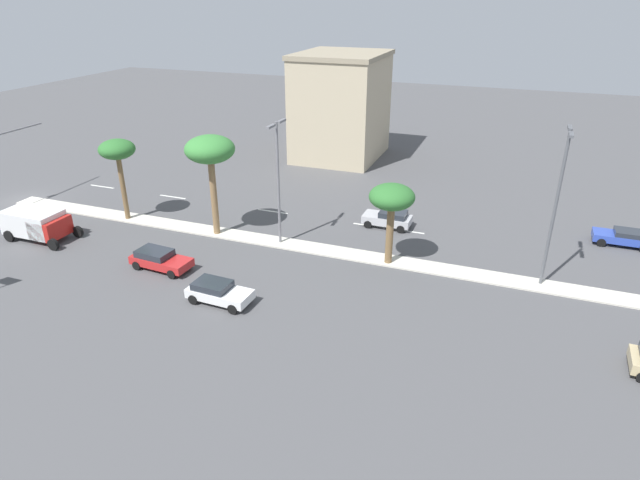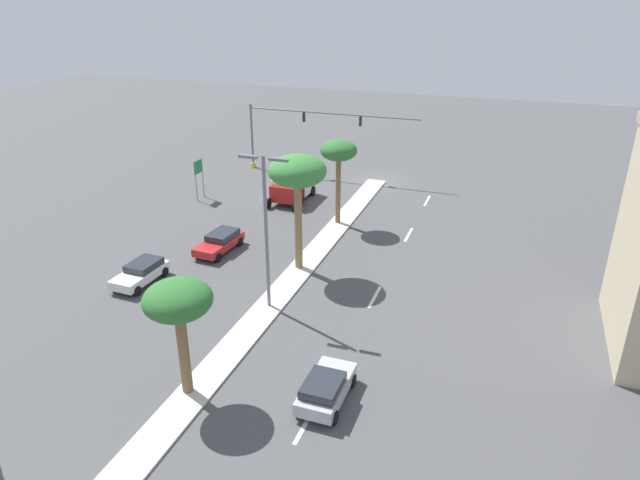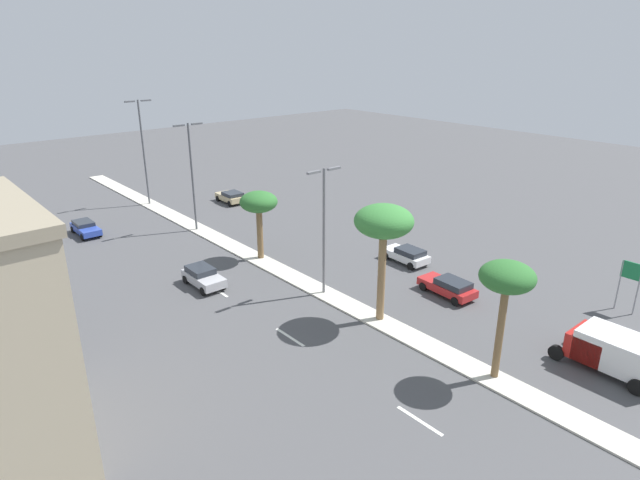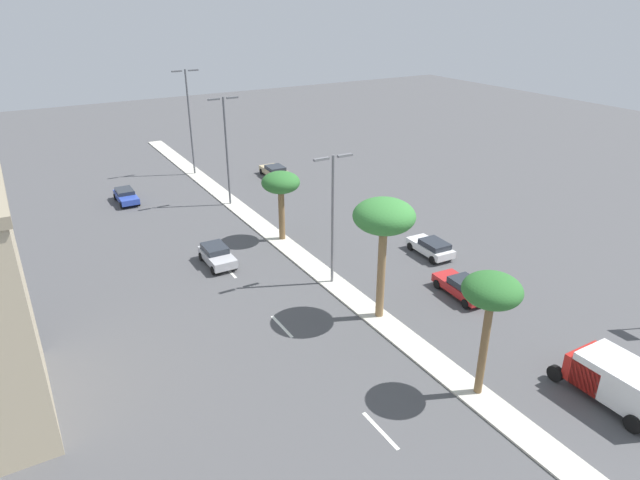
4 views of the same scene
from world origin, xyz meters
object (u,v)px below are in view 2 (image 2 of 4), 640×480
object	(u,v)px
sedan_white_leading	(141,272)
sedan_red_front	(220,242)
palm_tree_front	(339,153)
sedan_silver_mid	(326,388)
directional_road_sign	(199,172)
palm_tree_leading	(178,303)
street_lamp_far	(266,221)
box_truck	(292,187)
palm_tree_mid	(297,174)
traffic_signal_gantry	(292,129)

from	to	relation	value
sedan_white_leading	sedan_red_front	xyz separation A→B (m)	(-2.43, -6.06, 0.01)
palm_tree_front	sedan_silver_mid	world-z (taller)	palm_tree_front
directional_road_sign	palm_tree_leading	size ratio (longest dim) A/B	0.63
street_lamp_far	box_truck	size ratio (longest dim) A/B	1.65
sedan_silver_mid	sedan_red_front	world-z (taller)	sedan_silver_mid
palm_tree_front	palm_tree_mid	bearing A→B (deg)	90.16
street_lamp_far	sedan_silver_mid	size ratio (longest dim) A/B	2.38
palm_tree_front	directional_road_sign	bearing A→B (deg)	-6.06
palm_tree_front	palm_tree_leading	xyz separation A→B (m)	(0.10, 22.58, -1.01)
traffic_signal_gantry	palm_tree_leading	size ratio (longest dim) A/B	3.09
traffic_signal_gantry	sedan_silver_mid	xyz separation A→B (m)	(-15.10, 33.10, -3.70)
traffic_signal_gantry	box_truck	world-z (taller)	traffic_signal_gantry
palm_tree_leading	sedan_red_front	bearing A→B (deg)	-66.68
palm_tree_front	sedan_white_leading	distance (m)	17.32
palm_tree_front	palm_tree_leading	size ratio (longest dim) A/B	1.17
street_lamp_far	box_truck	xyz separation A→B (m)	(5.79, -17.84, -4.29)
palm_tree_mid	directional_road_sign	bearing A→B (deg)	-36.51
sedan_white_leading	sedan_red_front	world-z (taller)	sedan_red_front
sedan_red_front	box_truck	size ratio (longest dim) A/B	0.79
directional_road_sign	palm_tree_leading	xyz separation A→B (m)	(-13.46, 24.02, 2.29)
directional_road_sign	palm_tree_mid	xyz separation A→B (m)	(-13.58, 10.05, 4.15)
palm_tree_mid	sedan_silver_mid	xyz separation A→B (m)	(-6.24, 12.38, -5.98)
sedan_white_leading	box_truck	xyz separation A→B (m)	(-3.31, -17.77, 0.56)
directional_road_sign	sedan_silver_mid	bearing A→B (deg)	131.46
sedan_silver_mid	sedan_white_leading	world-z (taller)	sedan_silver_mid
traffic_signal_gantry	palm_tree_leading	world-z (taller)	traffic_signal_gantry
directional_road_sign	box_truck	distance (m)	8.45
box_truck	palm_tree_front	bearing A→B (deg)	145.53
traffic_signal_gantry	directional_road_sign	bearing A→B (deg)	66.13
sedan_silver_mid	palm_tree_mid	bearing A→B (deg)	-63.26
traffic_signal_gantry	palm_tree_front	bearing A→B (deg)	126.13
palm_tree_mid	sedan_red_front	xyz separation A→B (m)	(6.45, -0.71, -6.01)
palm_tree_mid	sedan_red_front	bearing A→B (deg)	-6.31
traffic_signal_gantry	sedan_red_front	world-z (taller)	traffic_signal_gantry
sedan_white_leading	box_truck	bearing A→B (deg)	-100.57
directional_road_sign	palm_tree_front	bearing A→B (deg)	173.94
traffic_signal_gantry	street_lamp_far	distance (m)	27.69
directional_road_sign	sedan_white_leading	world-z (taller)	directional_road_sign
palm_tree_front	sedan_white_leading	xyz separation A→B (m)	(8.86, 13.96, -5.17)
sedan_silver_mid	sedan_red_front	xyz separation A→B (m)	(12.69, -13.09, -0.03)
traffic_signal_gantry	palm_tree_leading	distance (m)	35.78
directional_road_sign	street_lamp_far	size ratio (longest dim) A/B	0.39
street_lamp_far	box_truck	world-z (taller)	street_lamp_far
palm_tree_leading	street_lamp_far	world-z (taller)	street_lamp_far
directional_road_sign	palm_tree_front	world-z (taller)	palm_tree_front
palm_tree_front	palm_tree_mid	xyz separation A→B (m)	(-0.02, 8.61, 0.85)
traffic_signal_gantry	sedan_red_front	distance (m)	20.49
sedan_silver_mid	sedan_white_leading	bearing A→B (deg)	-24.94
sedan_red_front	palm_tree_front	bearing A→B (deg)	-129.13
traffic_signal_gantry	sedan_silver_mid	world-z (taller)	traffic_signal_gantry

